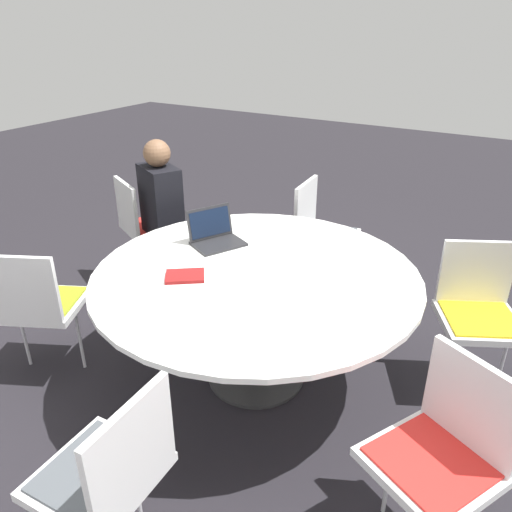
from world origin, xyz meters
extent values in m
plane|color=black|center=(0.00, 0.00, 0.00)|extent=(16.00, 16.00, 0.00)
cylinder|color=#333333|center=(0.00, 0.00, 0.01)|extent=(0.59, 0.59, 0.02)
cylinder|color=#333333|center=(0.00, 0.00, 0.36)|extent=(0.14, 0.14, 0.68)
cylinder|color=white|center=(0.00, 0.00, 0.72)|extent=(1.83, 1.83, 0.03)
cube|color=silver|center=(1.42, -0.70, 0.45)|extent=(0.58, 0.57, 0.04)
cube|color=red|center=(1.42, -0.70, 0.48)|extent=(0.51, 0.50, 0.01)
cube|color=silver|center=(1.50, -0.53, 0.67)|extent=(0.39, 0.21, 0.40)
cylinder|color=silver|center=(1.58, -0.78, 0.22)|extent=(0.02, 0.02, 0.43)
cylinder|color=silver|center=(1.25, -0.62, 0.22)|extent=(0.02, 0.02, 0.43)
cube|color=silver|center=(1.15, 0.56, 0.45)|extent=(0.58, 0.57, 0.04)
cube|color=olive|center=(1.15, 0.56, 0.48)|extent=(0.51, 0.50, 0.01)
cube|color=silver|center=(1.06, 0.74, 0.67)|extent=(0.39, 0.21, 0.40)
cylinder|color=silver|center=(1.31, 0.64, 0.22)|extent=(0.02, 0.02, 0.43)
cylinder|color=silver|center=(0.99, 0.48, 0.22)|extent=(0.02, 0.02, 0.43)
cube|color=silver|center=(-0.07, 1.28, 0.45)|extent=(0.44, 0.46, 0.04)
cube|color=#4C5156|center=(-0.07, 1.28, 0.48)|extent=(0.39, 0.41, 0.01)
cube|color=silver|center=(-0.26, 1.27, 0.67)|extent=(0.05, 0.42, 0.40)
cylinder|color=silver|center=(-0.06, 1.10, 0.22)|extent=(0.02, 0.02, 0.43)
cube|color=silver|center=(-1.14, 0.59, 0.45)|extent=(0.58, 0.58, 0.04)
cube|color=red|center=(-1.14, 0.59, 0.48)|extent=(0.51, 0.51, 0.01)
cube|color=silver|center=(-1.23, 0.42, 0.67)|extent=(0.38, 0.22, 0.40)
cylinder|color=silver|center=(-0.98, 0.51, 0.22)|extent=(0.02, 0.02, 0.43)
cube|color=silver|center=(-1.14, -0.59, 0.45)|extent=(0.58, 0.57, 0.04)
cube|color=gold|center=(-1.14, -0.59, 0.48)|extent=(0.51, 0.51, 0.01)
cube|color=silver|center=(-1.05, -0.76, 0.67)|extent=(0.39, 0.22, 0.40)
cylinder|color=silver|center=(-1.30, -0.67, 0.22)|extent=(0.02, 0.02, 0.43)
cylinder|color=silver|center=(-0.98, -0.50, 0.22)|extent=(0.02, 0.02, 0.43)
cube|color=silver|center=(0.10, -1.28, 0.45)|extent=(0.45, 0.47, 0.04)
cube|color=#4C5156|center=(0.10, -1.28, 0.48)|extent=(0.40, 0.42, 0.01)
cube|color=silver|center=(0.30, -1.26, 0.67)|extent=(0.06, 0.42, 0.40)
cylinder|color=silver|center=(0.12, -1.46, 0.22)|extent=(0.02, 0.02, 0.43)
cylinder|color=silver|center=(0.09, -1.10, 0.22)|extent=(0.02, 0.02, 0.43)
cylinder|color=black|center=(1.24, -0.73, 0.24)|extent=(0.10, 0.10, 0.47)
cylinder|color=black|center=(1.08, -0.65, 0.24)|extent=(0.10, 0.10, 0.47)
cube|color=black|center=(1.20, -0.60, 0.75)|extent=(0.42, 0.36, 0.55)
sphere|color=brown|center=(1.20, -0.60, 1.12)|extent=(0.20, 0.20, 0.20)
cube|color=#232326|center=(0.39, -0.19, 0.74)|extent=(0.34, 0.37, 0.02)
cube|color=#232326|center=(0.49, -0.24, 0.85)|extent=(0.18, 0.29, 0.20)
cube|color=black|center=(0.48, -0.24, 0.85)|extent=(0.16, 0.26, 0.17)
cube|color=maroon|center=(0.30, 0.26, 0.74)|extent=(0.26, 0.25, 0.02)
camera|label=1|loc=(-1.27, 2.12, 2.03)|focal=35.00mm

